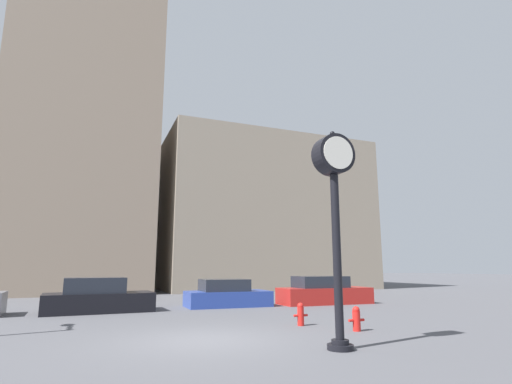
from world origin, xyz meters
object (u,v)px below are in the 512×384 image
street_clock (335,192)px  car_red (324,292)px  car_black (98,298)px  fire_hydrant_near (356,318)px  car_blue (227,295)px  fire_hydrant_far (301,314)px

street_clock → car_red: bearing=60.4°
car_black → fire_hydrant_near: 10.71m
car_blue → car_red: (5.00, -0.52, 0.05)m
car_blue → fire_hydrant_far: car_blue is taller
car_black → fire_hydrant_far: (5.97, -6.56, -0.23)m
fire_hydrant_near → fire_hydrant_far: 1.86m
car_blue → car_red: car_red is taller
street_clock → fire_hydrant_near: (1.96, 2.10, -3.23)m
car_black → car_blue: car_black is taller
fire_hydrant_near → fire_hydrant_far: fire_hydrant_far is taller
fire_hydrant_far → car_red: bearing=53.4°
fire_hydrant_near → street_clock: bearing=-133.0°
car_blue → fire_hydrant_far: (0.25, -6.92, -0.17)m
car_red → fire_hydrant_near: size_ratio=6.77×
street_clock → fire_hydrant_far: 4.99m
car_red → street_clock: bearing=-118.9°
street_clock → fire_hydrant_far: bearing=75.2°
car_red → fire_hydrant_far: bearing=-125.9°
car_black → fire_hydrant_far: car_black is taller
car_black → car_red: bearing=-4.1°
car_black → car_blue: size_ratio=1.11×
street_clock → car_red: size_ratio=1.08×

